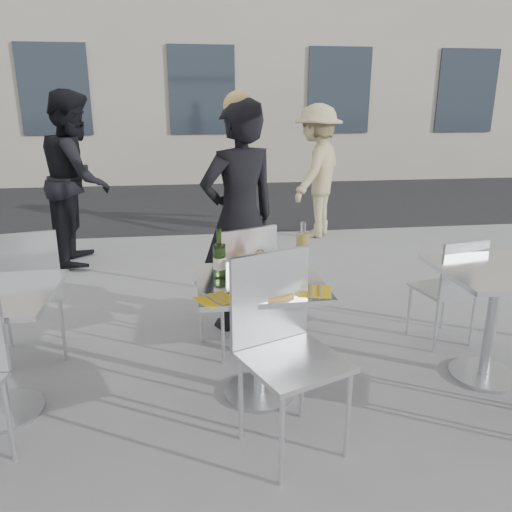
{
  "coord_description": "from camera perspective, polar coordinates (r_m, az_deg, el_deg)",
  "views": [
    {
      "loc": [
        -0.39,
        -2.69,
        1.73
      ],
      "look_at": [
        0.0,
        0.15,
        0.85
      ],
      "focal_mm": 35.0,
      "sensor_mm": 36.0,
      "label": 1
    }
  ],
  "objects": [
    {
      "name": "wine_bottle",
      "position": [
        2.9,
        -4.2,
        -0.35
      ],
      "size": [
        0.07,
        0.08,
        0.29
      ],
      "color": "#2E4C1C",
      "rests_on": "main_table"
    },
    {
      "name": "main_table",
      "position": [
        2.97,
        0.4,
        -6.6
      ],
      "size": [
        0.72,
        0.72,
        0.75
      ],
      "color": "#B7BABF",
      "rests_on": "ground"
    },
    {
      "name": "chair_far",
      "position": [
        3.47,
        -1.81,
        -2.65
      ],
      "size": [
        0.56,
        0.57,
        0.95
      ],
      "rotation": [
        0.0,
        0.0,
        3.53
      ],
      "color": "silver",
      "rests_on": "ground"
    },
    {
      "name": "napkin_left",
      "position": [
        2.61,
        -4.63,
        -4.95
      ],
      "size": [
        0.24,
        0.24,
        0.01
      ],
      "rotation": [
        0.0,
        0.0,
        0.47
      ],
      "color": "gold",
      "rests_on": "main_table"
    },
    {
      "name": "sugar_shaker",
      "position": [
        2.9,
        3.86,
        -1.61
      ],
      "size": [
        0.06,
        0.06,
        0.11
      ],
      "color": "white",
      "rests_on": "main_table"
    },
    {
      "name": "woman_diner",
      "position": [
        3.83,
        -1.91,
        4.31
      ],
      "size": [
        0.76,
        0.65,
        1.77
      ],
      "primitive_type": "imported",
      "rotation": [
        0.0,
        0.0,
        3.56
      ],
      "color": "black",
      "rests_on": "ground"
    },
    {
      "name": "pedestrian_a",
      "position": [
        5.87,
        -19.76,
        8.31
      ],
      "size": [
        0.75,
        0.94,
        1.88
      ],
      "primitive_type": "imported",
      "rotation": [
        0.0,
        0.0,
        1.61
      ],
      "color": "black",
      "rests_on": "ground"
    },
    {
      "name": "side_table_right",
      "position": [
        3.5,
        25.6,
        -4.6
      ],
      "size": [
        0.72,
        0.72,
        0.75
      ],
      "color": "#B7BABF",
      "rests_on": "ground"
    },
    {
      "name": "chair_near",
      "position": [
        2.57,
        3.06,
        -9.1
      ],
      "size": [
        0.6,
        0.61,
        1.01
      ],
      "rotation": [
        0.0,
        0.0,
        0.39
      ],
      "color": "silver",
      "rests_on": "ground"
    },
    {
      "name": "napkin_right",
      "position": [
        2.73,
        6.71,
        -3.99
      ],
      "size": [
        0.22,
        0.22,
        0.01
      ],
      "rotation": [
        0.0,
        0.0,
        -0.26
      ],
      "color": "gold",
      "rests_on": "main_table"
    },
    {
      "name": "salad_plate",
      "position": [
        2.88,
        -0.55,
        -2.08
      ],
      "size": [
        0.22,
        0.22,
        0.09
      ],
      "color": "white",
      "rests_on": "main_table"
    },
    {
      "name": "wineglass_white_b",
      "position": [
        2.94,
        0.49,
        -0.13
      ],
      "size": [
        0.07,
        0.07,
        0.16
      ],
      "color": "white",
      "rests_on": "main_table"
    },
    {
      "name": "pizza_near",
      "position": [
        2.72,
        1.42,
        -3.85
      ],
      "size": [
        0.31,
        0.31,
        0.02
      ],
      "color": "tan",
      "rests_on": "main_table"
    },
    {
      "name": "side_chair_lfar",
      "position": [
        3.7,
        -24.63,
        -3.01
      ],
      "size": [
        0.52,
        0.53,
        0.95
      ],
      "rotation": [
        0.0,
        0.0,
        3.39
      ],
      "color": "silver",
      "rests_on": "ground"
    },
    {
      "name": "carafe",
      "position": [
        3.09,
        5.35,
        0.76
      ],
      "size": [
        0.08,
        0.08,
        0.29
      ],
      "color": "#DCBA5D",
      "rests_on": "main_table"
    },
    {
      "name": "wineglass_red_a",
      "position": [
        2.83,
        2.4,
        -0.86
      ],
      "size": [
        0.07,
        0.07,
        0.16
      ],
      "color": "white",
      "rests_on": "main_table"
    },
    {
      "name": "side_chair_rfar",
      "position": [
        3.87,
        21.49,
        -2.91
      ],
      "size": [
        0.44,
        0.45,
        0.82
      ],
      "rotation": [
        0.0,
        0.0,
        3.33
      ],
      "color": "silver",
      "rests_on": "ground"
    },
    {
      "name": "wineglass_white_a",
      "position": [
        2.82,
        -1.36,
        -0.89
      ],
      "size": [
        0.07,
        0.07,
        0.16
      ],
      "color": "white",
      "rests_on": "main_table"
    },
    {
      "name": "ground",
      "position": [
        3.22,
        0.38,
        -15.42
      ],
      "size": [
        80.0,
        80.0,
        0.0
      ],
      "primitive_type": "plane",
      "color": "gray"
    },
    {
      "name": "pizza_far",
      "position": [
        3.09,
        0.38,
        -1.13
      ],
      "size": [
        0.35,
        0.35,
        0.03
      ],
      "color": "white",
      "rests_on": "main_table"
    },
    {
      "name": "wineglass_red_b",
      "position": [
        2.9,
        3.19,
        -0.42
      ],
      "size": [
        0.07,
        0.07,
        0.16
      ],
      "color": "white",
      "rests_on": "main_table"
    },
    {
      "name": "pedestrian_b",
      "position": [
        6.71,
        6.95,
        9.54
      ],
      "size": [
        1.17,
        1.29,
        1.73
      ],
      "primitive_type": "imported",
      "rotation": [
        0.0,
        0.0,
        4.11
      ],
      "color": "tan",
      "rests_on": "ground"
    },
    {
      "name": "street_asphalt",
      "position": [
        9.36,
        -5.38,
        6.34
      ],
      "size": [
        24.0,
        5.0,
        0.0
      ],
      "primitive_type": "cube",
      "color": "black",
      "rests_on": "ground"
    }
  ]
}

